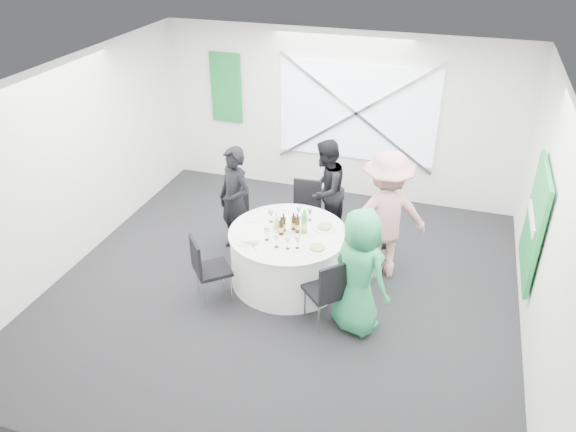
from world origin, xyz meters
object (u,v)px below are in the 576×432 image
(chair_front_right, at_px, (329,288))
(clear_water_bottle, at_px, (276,224))
(chair_back_right, at_px, (376,235))
(chair_back, at_px, (306,208))
(chair_front_left, at_px, (206,265))
(person_woman_pink, at_px, (385,216))
(banquet_table, at_px, (288,256))
(green_water_bottle, at_px, (304,224))
(person_man_back, at_px, (325,190))
(chair_back_left, at_px, (242,213))
(person_man_back_left, at_px, (235,201))
(person_woman_green, at_px, (359,272))

(chair_front_right, xyz_separation_m, clear_water_bottle, (-0.90, 0.71, 0.32))
(chair_back_right, xyz_separation_m, clear_water_bottle, (-1.21, -0.69, 0.35))
(chair_back, xyz_separation_m, chair_front_left, (-0.79, -1.78, -0.03))
(chair_front_left, xyz_separation_m, clear_water_bottle, (0.70, 0.70, 0.33))
(person_woman_pink, bearing_deg, chair_back_right, -71.55)
(banquet_table, relative_size, chair_back, 1.61)
(banquet_table, height_order, green_water_bottle, green_water_bottle)
(chair_front_right, bearing_deg, green_water_bottle, -100.61)
(person_woman_pink, bearing_deg, clear_water_bottle, -1.19)
(chair_front_left, bearing_deg, banquet_table, -90.00)
(chair_front_left, relative_size, green_water_bottle, 2.78)
(person_woman_pink, relative_size, clear_water_bottle, 6.34)
(chair_front_right, relative_size, person_man_back, 0.60)
(chair_back_left, xyz_separation_m, person_man_back_left, (-0.00, -0.22, 0.32))
(chair_front_left, bearing_deg, person_man_back_left, -36.13)
(person_woman_pink, distance_m, person_woman_green, 1.21)
(clear_water_bottle, bearing_deg, chair_back_left, 136.02)
(person_woman_green, bearing_deg, person_man_back, -33.35)
(chair_back_right, xyz_separation_m, person_man_back_left, (-2.02, -0.14, 0.28))
(banquet_table, distance_m, person_woman_pink, 1.39)
(banquet_table, xyz_separation_m, green_water_bottle, (0.20, 0.04, 0.51))
(chair_back_right, relative_size, chair_front_right, 0.94)
(chair_back, bearing_deg, person_woman_green, -59.49)
(chair_front_left, height_order, person_man_back, person_man_back)
(chair_back, bearing_deg, green_water_bottle, -78.38)
(person_woman_green, bearing_deg, green_water_bottle, -7.45)
(chair_front_left, height_order, green_water_bottle, green_water_bottle)
(chair_back_right, distance_m, person_woman_green, 1.35)
(chair_back_right, bearing_deg, person_man_back_left, -117.84)
(chair_front_left, xyz_separation_m, person_woman_pink, (2.02, 1.28, 0.37))
(green_water_bottle, xyz_separation_m, clear_water_bottle, (-0.36, -0.08, -0.02))
(banquet_table, bearing_deg, chair_back, 93.26)
(chair_back_left, height_order, chair_front_right, chair_front_right)
(person_man_back_left, bearing_deg, banquet_table, 0.00)
(chair_back_left, xyz_separation_m, clear_water_bottle, (0.80, -0.77, 0.39))
(chair_back_right, relative_size, chair_front_left, 0.96)
(chair_back_left, relative_size, green_water_bottle, 2.51)
(chair_front_right, distance_m, person_man_back, 2.10)
(chair_front_right, relative_size, person_woman_green, 0.59)
(chair_back, xyz_separation_m, person_woman_pink, (1.23, -0.49, 0.34))
(person_man_back_left, bearing_deg, chair_back_left, 117.24)
(chair_back_left, height_order, person_woman_green, person_woman_green)
(chair_front_right, bearing_deg, chair_back_left, -85.99)
(chair_back, height_order, person_man_back_left, person_man_back_left)
(person_woman_pink, bearing_deg, person_man_back_left, -24.20)
(chair_back, bearing_deg, clear_water_bottle, -98.23)
(banquet_table, relative_size, chair_front_left, 1.68)
(chair_front_left, xyz_separation_m, person_man_back, (1.02, 2.00, 0.24))
(chair_back_left, xyz_separation_m, chair_front_right, (1.70, -1.48, 0.07))
(chair_back_left, xyz_separation_m, chair_back_right, (2.01, -0.08, 0.04))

